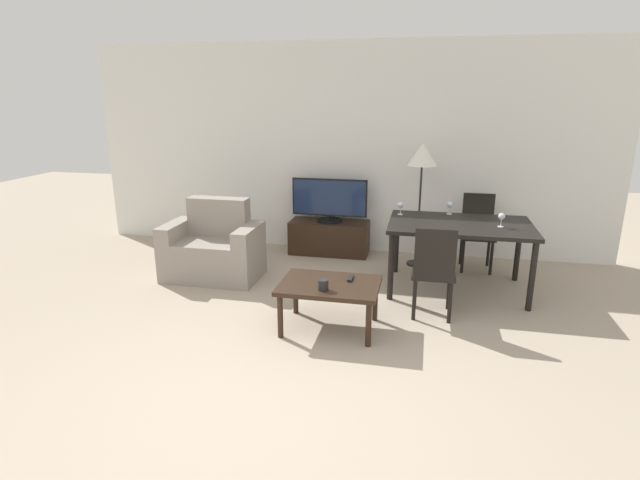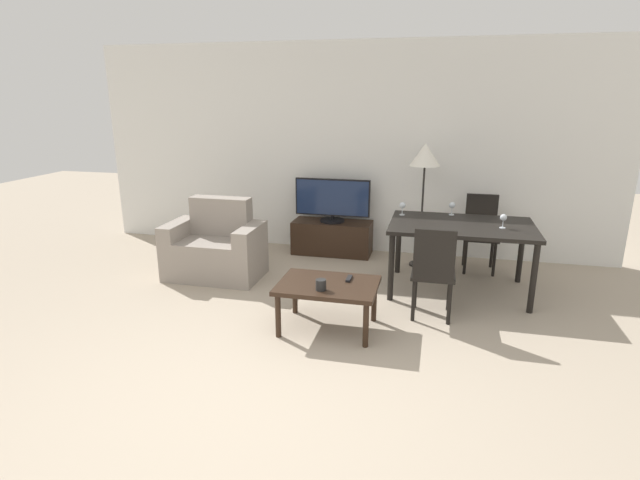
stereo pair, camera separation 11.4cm
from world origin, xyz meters
TOP-DOWN VIEW (x-y plane):
  - ground_plane at (0.00, 0.00)m, footprint 18.00×18.00m
  - wall_back at (0.00, 3.72)m, footprint 6.91×0.06m
  - armchair at (-1.26, 2.28)m, footprint 1.07×0.66m
  - tv_stand at (-0.13, 3.44)m, footprint 1.03×0.43m
  - tv at (-0.13, 3.43)m, footprint 0.98×0.32m
  - coffee_table at (0.31, 1.24)m, footprint 0.88×0.63m
  - dining_table at (1.47, 2.46)m, footprint 1.48×0.97m
  - dining_chair_near at (1.21, 1.67)m, footprint 0.40×0.40m
  - dining_chair_far at (1.72, 3.26)m, footprint 0.40×0.40m
  - floor_lamp at (1.03, 3.21)m, footprint 0.36×0.36m
  - remote_primary at (0.47, 1.38)m, footprint 0.04×0.15m
  - cup_white_near at (0.28, 1.08)m, footprint 0.09×0.09m
  - wine_glass_left at (0.82, 2.72)m, footprint 0.07×0.07m
  - wine_glass_center at (1.36, 2.86)m, footprint 0.07×0.07m
  - wine_glass_right at (1.86, 2.38)m, footprint 0.07×0.07m

SIDE VIEW (x-z plane):
  - ground_plane at x=0.00m, z-range 0.00..0.00m
  - tv_stand at x=-0.13m, z-range 0.00..0.44m
  - armchair at x=-1.26m, z-range -0.12..0.77m
  - coffee_table at x=0.31m, z-range 0.16..0.60m
  - remote_primary at x=0.47m, z-range 0.44..0.46m
  - cup_white_near at x=0.28m, z-range 0.44..0.53m
  - dining_chair_near at x=1.21m, z-range 0.05..0.95m
  - dining_chair_far at x=1.72m, z-range 0.05..0.95m
  - dining_table at x=1.47m, z-range 0.30..1.04m
  - tv at x=-0.13m, z-range 0.44..1.00m
  - wine_glass_left at x=0.82m, z-range 0.77..0.92m
  - wine_glass_center at x=1.36m, z-range 0.77..0.92m
  - wine_glass_right at x=1.86m, z-range 0.77..0.92m
  - floor_lamp at x=1.03m, z-range 0.55..2.05m
  - wall_back at x=0.00m, z-range 0.00..2.70m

